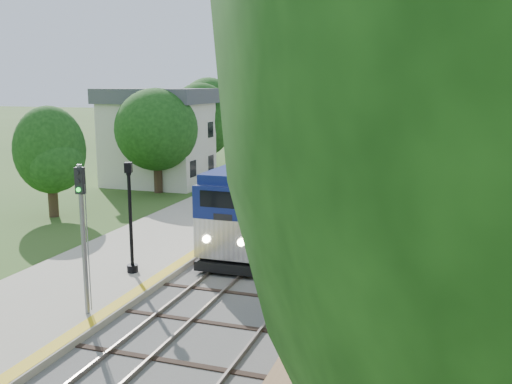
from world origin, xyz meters
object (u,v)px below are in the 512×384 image
(train, at_px, (387,125))
(signal_farside, at_px, (394,169))
(signal_gantry, at_px, (390,115))
(station_building, at_px, (158,136))
(lamppost_far, at_px, (131,224))
(signal_platform, at_px, (83,223))

(train, height_order, signal_farside, signal_farside)
(signal_gantry, height_order, signal_farside, signal_gantry)
(station_building, height_order, train, station_building)
(station_building, xyz_separation_m, train, (14.00, 46.27, -1.91))
(station_building, xyz_separation_m, lamppost_far, (10.28, -21.66, -1.57))
(signal_gantry, height_order, train, signal_gantry)
(station_building, bearing_deg, signal_farside, -26.73)
(signal_farside, bearing_deg, signal_gantry, 96.05)
(signal_gantry, xyz_separation_m, signal_farside, (3.73, -35.16, -1.07))
(station_building, relative_size, signal_farside, 1.45)
(train, xyz_separation_m, signal_platform, (-2.90, -72.40, 1.49))
(station_building, distance_m, signal_platform, 28.39)
(station_building, distance_m, lamppost_far, 24.03)
(train, height_order, lamppost_far, lamppost_far)
(station_building, xyz_separation_m, signal_gantry, (16.47, 24.99, 0.73))
(signal_platform, height_order, signal_farside, signal_farside)
(station_building, distance_m, signal_gantry, 29.94)
(signal_platform, xyz_separation_m, signal_farside, (9.10, 15.95, 0.09))
(train, distance_m, signal_farside, 56.81)
(train, height_order, signal_platform, signal_platform)
(station_building, relative_size, signal_gantry, 1.02)
(lamppost_far, distance_m, signal_platform, 4.68)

